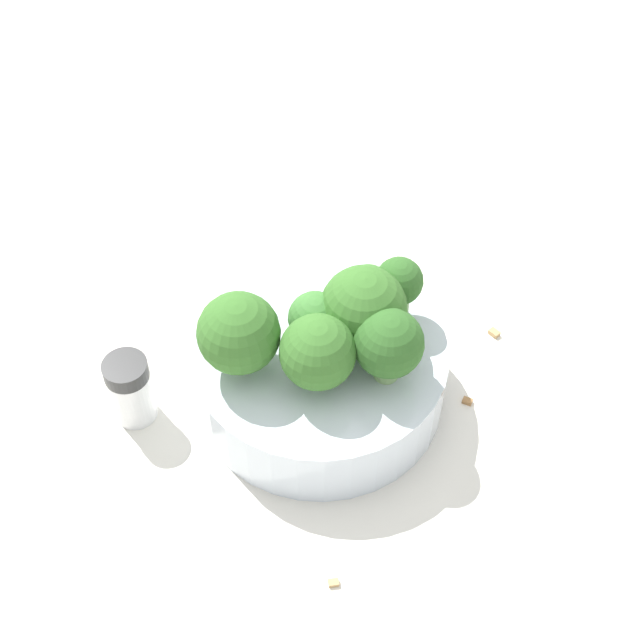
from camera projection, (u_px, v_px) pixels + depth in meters
name	position (u px, v px, depth m)	size (l,w,h in m)	color
ground_plane	(320.00, 393.00, 0.65)	(3.00, 3.00, 0.00)	silver
bowl	(320.00, 372.00, 0.63)	(0.18, 0.18, 0.05)	silver
broccoli_floret_0	(389.00, 345.00, 0.58)	(0.05, 0.05, 0.06)	#8EB770
broccoli_floret_1	(311.00, 322.00, 0.60)	(0.04, 0.04, 0.05)	#8EB770
broccoli_floret_2	(363.00, 309.00, 0.59)	(0.06, 0.06, 0.06)	#8EB770
broccoli_floret_3	(239.00, 334.00, 0.58)	(0.06, 0.06, 0.06)	#7A9E5B
broccoli_floret_4	(368.00, 290.00, 0.62)	(0.03, 0.03, 0.04)	#8EB770
broccoli_floret_5	(318.00, 353.00, 0.57)	(0.05, 0.05, 0.06)	#8EB770
broccoli_floret_6	(399.00, 285.00, 0.61)	(0.03, 0.03, 0.05)	#84AD66
pepper_shaker	(131.00, 389.00, 0.62)	(0.03, 0.03, 0.06)	silver
almond_crumb_0	(269.00, 288.00, 0.72)	(0.01, 0.01, 0.01)	tan
almond_crumb_1	(495.00, 331.00, 0.69)	(0.01, 0.01, 0.01)	tan
almond_crumb_2	(468.00, 400.00, 0.65)	(0.01, 0.00, 0.01)	olive
almond_crumb_3	(334.00, 582.00, 0.56)	(0.01, 0.00, 0.01)	tan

